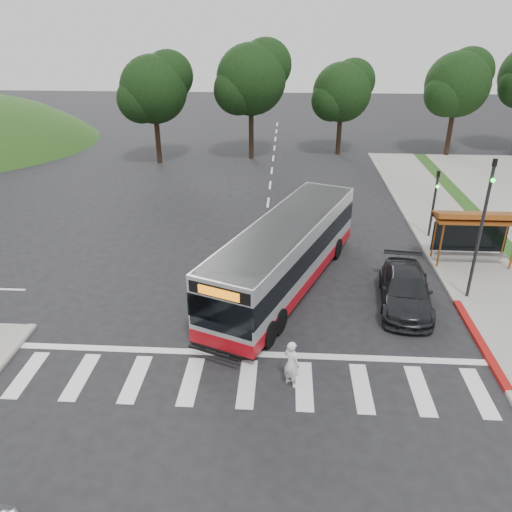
{
  "coord_description": "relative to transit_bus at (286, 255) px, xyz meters",
  "views": [
    {
      "loc": [
        1.15,
        -18.84,
        11.65
      ],
      "look_at": [
        -0.12,
        2.05,
        1.6
      ],
      "focal_mm": 35.0,
      "sensor_mm": 36.0,
      "label": 1
    }
  ],
  "objects": [
    {
      "name": "tree_north_c",
      "position": [
        -11.19,
        21.87,
        4.68
      ],
      "size": [
        6.16,
        5.74,
        9.3
      ],
      "color": "black",
      "rests_on": "ground"
    },
    {
      "name": "tree_north_a",
      "position": [
        -3.18,
        23.88,
        5.31
      ],
      "size": [
        6.6,
        6.15,
        10.17
      ],
      "color": "black",
      "rests_on": "ground"
    },
    {
      "name": "sidewalk_east",
      "position": [
        9.73,
        5.81,
        -1.56
      ],
      "size": [
        4.0,
        40.0,
        0.12
      ],
      "primitive_type": "cube",
      "color": "gray",
      "rests_on": "ground"
    },
    {
      "name": "traffic_signal_ne_short",
      "position": [
        8.33,
        6.3,
        0.86
      ],
      "size": [
        0.18,
        0.37,
        4.0
      ],
      "color": "black",
      "rests_on": "ground"
    },
    {
      "name": "curb_east_red",
      "position": [
        7.73,
        -4.19,
        -1.54
      ],
      "size": [
        0.32,
        6.0,
        0.15
      ],
      "primitive_type": "cube",
      "color": "maroon",
      "rests_on": "ground"
    },
    {
      "name": "tree_ne_a",
      "position": [
        14.81,
        25.87,
        4.78
      ],
      "size": [
        6.16,
        5.74,
        9.3
      ],
      "color": "black",
      "rests_on": "parking_lot"
    },
    {
      "name": "traffic_signal_ne_tall",
      "position": [
        8.33,
        -0.7,
        2.26
      ],
      "size": [
        0.18,
        0.37,
        6.5
      ],
      "color": "black",
      "rests_on": "ground"
    },
    {
      "name": "crosswalk_ladder",
      "position": [
        -1.27,
        -7.19,
        -1.61
      ],
      "size": [
        18.0,
        2.6,
        0.01
      ],
      "primitive_type": "cube",
      "color": "silver",
      "rests_on": "ground"
    },
    {
      "name": "tree_north_b",
      "position": [
        4.8,
        25.87,
        4.05
      ],
      "size": [
        5.72,
        5.33,
        8.43
      ],
      "color": "black",
      "rests_on": "ground"
    },
    {
      "name": "transit_bus",
      "position": [
        0.0,
        0.0,
        0.0
      ],
      "size": [
        7.22,
        12.61,
        3.23
      ],
      "primitive_type": null,
      "rotation": [
        0.0,
        0.0,
        -0.39
      ],
      "color": "#ACAEB1",
      "rests_on": "ground"
    },
    {
      "name": "pedestrian",
      "position": [
        0.26,
        -7.15,
        -0.72
      ],
      "size": [
        0.78,
        0.76,
        1.8
      ],
      "primitive_type": "imported",
      "rotation": [
        0.0,
        0.0,
        2.42
      ],
      "color": "white",
      "rests_on": "ground"
    },
    {
      "name": "curb_east",
      "position": [
        7.73,
        5.81,
        -1.54
      ],
      "size": [
        0.3,
        40.0,
        0.15
      ],
      "primitive_type": "cube",
      "color": "#9E9991",
      "rests_on": "ground"
    },
    {
      "name": "dark_sedan",
      "position": [
        5.33,
        -1.44,
        -0.85
      ],
      "size": [
        2.79,
        5.49,
        1.53
      ],
      "primitive_type": "imported",
      "rotation": [
        0.0,
        0.0,
        -0.13
      ],
      "color": "black",
      "rests_on": "ground"
    },
    {
      "name": "bus_shelter",
      "position": [
        9.53,
        2.91,
        0.73
      ],
      "size": [
        4.2,
        1.6,
        2.86
      ],
      "color": "#944A18",
      "rests_on": "sidewalk_east"
    },
    {
      "name": "ground",
      "position": [
        -1.27,
        -2.19,
        -1.62
      ],
      "size": [
        140.0,
        140.0,
        0.0
      ],
      "primitive_type": "plane",
      "color": "black",
      "rests_on": "ground"
    }
  ]
}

